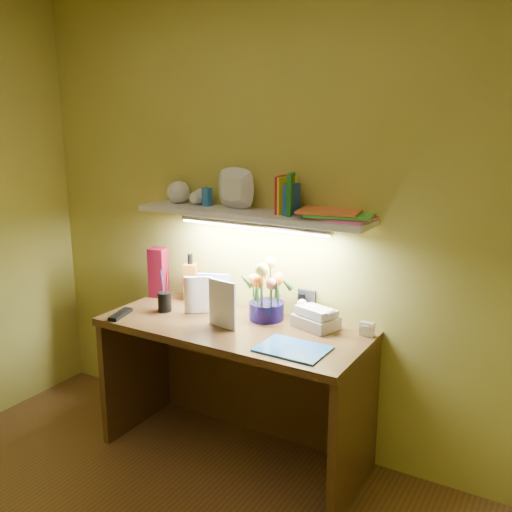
{
  "coord_description": "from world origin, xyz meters",
  "views": [
    {
      "loc": [
        1.51,
        -1.12,
        1.79
      ],
      "look_at": [
        0.05,
        1.35,
        1.09
      ],
      "focal_mm": 40.0,
      "sensor_mm": 36.0,
      "label": 1
    }
  ],
  "objects": [
    {
      "name": "desk_book_b",
      "position": [
        -0.12,
        1.16,
        0.87
      ],
      "size": [
        0.18,
        0.05,
        0.25
      ],
      "primitive_type": "imported",
      "rotation": [
        0.0,
        0.0,
        -0.2
      ],
      "color": "silver",
      "rests_on": "desk"
    },
    {
      "name": "wall_shelf",
      "position": [
        0.01,
        1.38,
        1.33
      ],
      "size": [
        1.31,
        0.31,
        0.24
      ],
      "color": "silver",
      "rests_on": "ground"
    },
    {
      "name": "telephone",
      "position": [
        0.38,
        1.38,
        0.81
      ],
      "size": [
        0.25,
        0.21,
        0.13
      ],
      "primitive_type": null,
      "rotation": [
        0.0,
        0.0,
        -0.31
      ],
      "color": "beige",
      "rests_on": "desk"
    },
    {
      "name": "flower_bouquet",
      "position": [
        0.1,
        1.36,
        0.91
      ],
      "size": [
        0.24,
        0.24,
        0.33
      ],
      "primitive_type": null,
      "rotation": [
        0.0,
        0.0,
        -0.2
      ],
      "color": "#0B0637",
      "rests_on": "desk"
    },
    {
      "name": "art_card",
      "position": [
        -0.26,
        1.4,
        0.84
      ],
      "size": [
        0.19,
        0.1,
        0.19
      ],
      "primitive_type": null,
      "rotation": [
        0.0,
        0.0,
        0.36
      ],
      "color": "white",
      "rests_on": "desk"
    },
    {
      "name": "whisky_bottle",
      "position": [
        -0.44,
        1.43,
        0.89
      ],
      "size": [
        0.1,
        0.1,
        0.27
      ],
      "primitive_type": null,
      "rotation": [
        0.0,
        0.0,
        0.39
      ],
      "color": "#C76F1F",
      "rests_on": "desk"
    },
    {
      "name": "desk_book_a",
      "position": [
        -0.32,
        1.22,
        0.85
      ],
      "size": [
        0.14,
        0.1,
        0.21
      ],
      "primitive_type": "imported",
      "rotation": [
        0.0,
        0.0,
        0.53
      ],
      "color": "white",
      "rests_on": "desk"
    },
    {
      "name": "desk",
      "position": [
        0.0,
        1.2,
        0.38
      ],
      "size": [
        1.4,
        0.6,
        0.75
      ],
      "primitive_type": "cube",
      "color": "#3A2210",
      "rests_on": "ground"
    },
    {
      "name": "whisky_box",
      "position": [
        -0.64,
        1.38,
        0.9
      ],
      "size": [
        0.12,
        0.12,
        0.29
      ],
      "primitive_type": "cube",
      "rotation": [
        0.0,
        0.0,
        0.26
      ],
      "color": "#5E0918",
      "rests_on": "desk"
    },
    {
      "name": "desk_clock",
      "position": [
        0.65,
        1.41,
        0.78
      ],
      "size": [
        0.07,
        0.04,
        0.07
      ],
      "primitive_type": "cube",
      "rotation": [
        0.0,
        0.0,
        0.03
      ],
      "color": "silver",
      "rests_on": "desk"
    },
    {
      "name": "blue_folder",
      "position": [
        0.41,
        1.07,
        0.75
      ],
      "size": [
        0.32,
        0.24,
        0.01
      ],
      "primitive_type": "cube",
      "rotation": [
        0.0,
        0.0,
        -0.02
      ],
      "color": "blue",
      "rests_on": "desk"
    },
    {
      "name": "pen_cup",
      "position": [
        -0.44,
        1.19,
        0.84
      ],
      "size": [
        0.09,
        0.09,
        0.18
      ],
      "primitive_type": "cylinder",
      "rotation": [
        0.0,
        0.0,
        0.17
      ],
      "color": "black",
      "rests_on": "desk"
    },
    {
      "name": "tv_remote",
      "position": [
        -0.59,
        1.0,
        0.76
      ],
      "size": [
        0.09,
        0.19,
        0.02
      ],
      "primitive_type": "cube",
      "rotation": [
        0.0,
        0.0,
        0.25
      ],
      "color": "black",
      "rests_on": "desk"
    }
  ]
}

